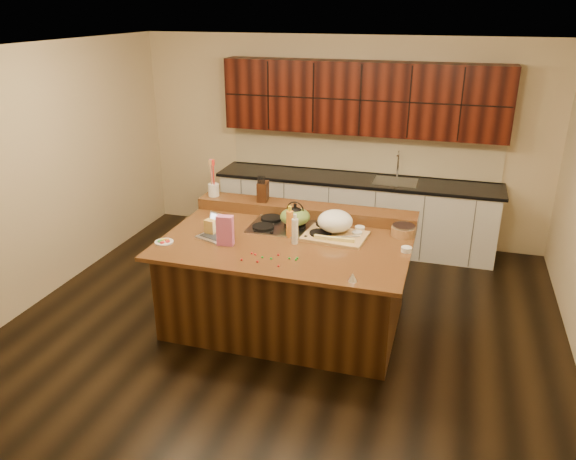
% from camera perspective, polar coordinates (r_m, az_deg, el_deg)
% --- Properties ---
extents(room, '(5.52, 5.02, 2.72)m').
position_cam_1_polar(room, '(5.32, -0.16, 3.30)').
color(room, black).
rests_on(room, ground).
extents(island, '(2.40, 1.60, 0.92)m').
position_cam_1_polar(island, '(5.67, -0.15, -5.20)').
color(island, black).
rests_on(island, ground).
extents(back_ledge, '(2.40, 0.30, 0.12)m').
position_cam_1_polar(back_ledge, '(6.08, 1.77, 2.03)').
color(back_ledge, black).
rests_on(back_ledge, island).
extents(cooktop, '(0.92, 0.52, 0.05)m').
position_cam_1_polar(cooktop, '(5.74, 0.72, 0.30)').
color(cooktop, gray).
rests_on(cooktop, island).
extents(back_counter, '(3.70, 0.66, 2.40)m').
position_cam_1_polar(back_counter, '(7.44, 7.09, 5.67)').
color(back_counter, silver).
rests_on(back_counter, ground).
extents(kettle, '(0.22, 0.22, 0.18)m').
position_cam_1_polar(kettle, '(5.69, 0.72, 1.44)').
color(kettle, black).
rests_on(kettle, cooktop).
extents(green_bowl, '(0.32, 0.32, 0.17)m').
position_cam_1_polar(green_bowl, '(5.70, 0.72, 1.37)').
color(green_bowl, '#587830').
rests_on(green_bowl, cooktop).
extents(laptop, '(0.37, 0.34, 0.21)m').
position_cam_1_polar(laptop, '(5.57, -7.28, -0.12)').
color(laptop, '#B7B7BC').
rests_on(laptop, island).
extents(oil_bottle, '(0.08, 0.08, 0.27)m').
position_cam_1_polar(oil_bottle, '(5.49, 0.17, 0.60)').
color(oil_bottle, orange).
rests_on(oil_bottle, island).
extents(vinegar_bottle, '(0.07, 0.07, 0.25)m').
position_cam_1_polar(vinegar_bottle, '(5.34, 0.71, -0.14)').
color(vinegar_bottle, silver).
rests_on(vinegar_bottle, island).
extents(wooden_tray, '(0.64, 0.51, 0.24)m').
position_cam_1_polar(wooden_tray, '(5.57, 4.80, 0.56)').
color(wooden_tray, tan).
rests_on(wooden_tray, island).
extents(ramekin_a, '(0.10, 0.10, 0.04)m').
position_cam_1_polar(ramekin_a, '(5.32, 11.94, -1.94)').
color(ramekin_a, white).
rests_on(ramekin_a, island).
extents(ramekin_b, '(0.12, 0.12, 0.04)m').
position_cam_1_polar(ramekin_b, '(5.59, 7.03, -0.39)').
color(ramekin_b, white).
rests_on(ramekin_b, island).
extents(ramekin_c, '(0.13, 0.13, 0.04)m').
position_cam_1_polar(ramekin_c, '(5.72, 7.30, 0.14)').
color(ramekin_c, white).
rests_on(ramekin_c, island).
extents(strainer_bowl, '(0.28, 0.28, 0.09)m').
position_cam_1_polar(strainer_bowl, '(5.67, 11.64, -0.13)').
color(strainer_bowl, '#996B3F').
rests_on(strainer_bowl, island).
extents(kitchen_timer, '(0.11, 0.11, 0.07)m').
position_cam_1_polar(kitchen_timer, '(4.70, 6.58, -4.77)').
color(kitchen_timer, silver).
rests_on(kitchen_timer, island).
extents(pink_bag, '(0.17, 0.10, 0.29)m').
position_cam_1_polar(pink_bag, '(5.34, -6.41, -0.05)').
color(pink_bag, '#CE6198').
rests_on(pink_bag, island).
extents(candy_plate, '(0.21, 0.21, 0.01)m').
position_cam_1_polar(candy_plate, '(5.54, -12.48, -1.19)').
color(candy_plate, white).
rests_on(candy_plate, island).
extents(package_box, '(0.12, 0.10, 0.15)m').
position_cam_1_polar(package_box, '(5.62, -7.87, 0.28)').
color(package_box, '#B99441').
rests_on(package_box, island).
extents(utensil_crock, '(0.14, 0.14, 0.14)m').
position_cam_1_polar(utensil_crock, '(6.38, -7.56, 4.06)').
color(utensil_crock, white).
rests_on(utensil_crock, back_ledge).
extents(knife_block, '(0.13, 0.19, 0.21)m').
position_cam_1_polar(knife_block, '(6.16, -2.56, 3.93)').
color(knife_block, black).
rests_on(knife_block, back_ledge).
extents(gumdrop_0, '(0.02, 0.02, 0.02)m').
position_cam_1_polar(gumdrop_0, '(5.14, -3.34, -2.49)').
color(gumdrop_0, red).
rests_on(gumdrop_0, island).
extents(gumdrop_1, '(0.02, 0.02, 0.02)m').
position_cam_1_polar(gumdrop_1, '(5.06, 0.14, -2.88)').
color(gumdrop_1, '#198C26').
rests_on(gumdrop_1, island).
extents(gumdrop_2, '(0.02, 0.02, 0.02)m').
position_cam_1_polar(gumdrop_2, '(5.13, -0.99, -2.54)').
color(gumdrop_2, red).
rests_on(gumdrop_2, island).
extents(gumdrop_3, '(0.02, 0.02, 0.02)m').
position_cam_1_polar(gumdrop_3, '(5.05, -1.73, -2.92)').
color(gumdrop_3, '#198C26').
rests_on(gumdrop_3, island).
extents(gumdrop_4, '(0.02, 0.02, 0.02)m').
position_cam_1_polar(gumdrop_4, '(5.00, -3.12, -3.22)').
color(gumdrop_4, red).
rests_on(gumdrop_4, island).
extents(gumdrop_5, '(0.02, 0.02, 0.02)m').
position_cam_1_polar(gumdrop_5, '(5.06, 0.95, -2.86)').
color(gumdrop_5, '#198C26').
rests_on(gumdrop_5, island).
extents(gumdrop_6, '(0.02, 0.02, 0.02)m').
position_cam_1_polar(gumdrop_6, '(5.17, -3.70, -2.37)').
color(gumdrop_6, red).
rests_on(gumdrop_6, island).
extents(gumdrop_7, '(0.02, 0.02, 0.02)m').
position_cam_1_polar(gumdrop_7, '(5.03, 0.81, -3.02)').
color(gumdrop_7, '#198C26').
rests_on(gumdrop_7, island).
extents(gumdrop_8, '(0.02, 0.02, 0.02)m').
position_cam_1_polar(gumdrop_8, '(5.05, -4.73, -3.02)').
color(gumdrop_8, red).
rests_on(gumdrop_8, island).
extents(gumdrop_9, '(0.02, 0.02, 0.02)m').
position_cam_1_polar(gumdrop_9, '(5.08, -2.62, -2.78)').
color(gumdrop_9, '#198C26').
rests_on(gumdrop_9, island).
extents(gumdrop_10, '(0.02, 0.02, 0.02)m').
position_cam_1_polar(gumdrop_10, '(4.91, -0.97, -3.67)').
color(gumdrop_10, red).
rests_on(gumdrop_10, island).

